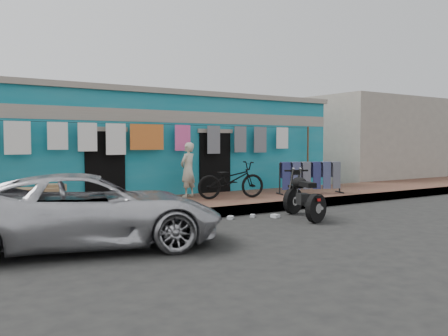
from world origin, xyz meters
TOP-DOWN VIEW (x-y plane):
  - ground at (0.00, 0.00)m, footprint 80.00×80.00m
  - sidewalk at (0.00, 3.00)m, footprint 28.00×3.00m
  - curb at (0.00, 1.55)m, footprint 28.00×0.10m
  - building at (-0.00, 6.99)m, footprint 12.20×5.20m
  - neighbor_right at (11.00, 7.00)m, footprint 6.00×5.00m
  - clothesline at (-0.44, 4.25)m, footprint 10.06×0.06m
  - car at (-4.06, 0.03)m, footprint 5.04×3.32m
  - seated_person at (-0.03, 3.80)m, footprint 0.66×0.57m
  - bicycle at (0.80, 2.85)m, footprint 2.02×1.07m
  - motorcycle at (1.17, 0.35)m, footprint 1.73×2.13m
  - charpoy at (-4.20, 3.47)m, footprint 1.79×1.14m
  - jeans_rack at (3.50, 2.56)m, footprint 2.32×1.69m
  - litter_a at (-0.37, 1.17)m, footprint 0.21×0.21m
  - litter_b at (0.24, 1.12)m, footprint 0.17×0.17m
  - litter_c at (0.66, 0.78)m, footprint 0.16×0.20m

SIDE VIEW (x-z plane):
  - ground at x=0.00m, z-range 0.00..0.00m
  - litter_b at x=0.24m, z-range 0.00..0.07m
  - litter_a at x=-0.37m, z-range 0.00..0.07m
  - litter_c at x=0.66m, z-range 0.00..0.08m
  - sidewalk at x=0.00m, z-range 0.00..0.25m
  - curb at x=0.00m, z-range 0.00..0.25m
  - charpoy at x=-4.20m, z-range 0.25..0.79m
  - motorcycle at x=1.17m, z-range 0.00..1.12m
  - car at x=-4.06m, z-range 0.00..1.31m
  - jeans_rack at x=3.50m, z-range 0.25..1.24m
  - bicycle at x=0.80m, z-range 0.25..1.49m
  - seated_person at x=-0.03m, z-range 0.25..1.80m
  - building at x=0.00m, z-range 0.01..3.37m
  - clothesline at x=-0.44m, z-range 0.78..2.88m
  - neighbor_right at x=11.00m, z-range 0.00..3.80m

